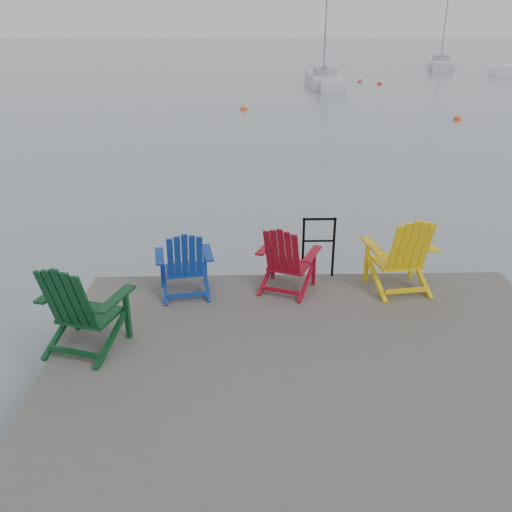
{
  "coord_description": "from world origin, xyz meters",
  "views": [
    {
      "loc": [
        -0.85,
        -4.74,
        3.89
      ],
      "look_at": [
        -0.65,
        2.39,
        0.85
      ],
      "focal_mm": 38.0,
      "sensor_mm": 36.0,
      "label": 1
    }
  ],
  "objects_px": {
    "chair_blue": "(185,262)",
    "chair_yellow": "(402,253)",
    "buoy_c": "(380,85)",
    "buoy_d": "(360,82)",
    "buoy_b": "(244,110)",
    "chair_green": "(81,305)",
    "sailboat_near": "(324,81)",
    "chair_red": "(286,258)",
    "sailboat_mid": "(440,64)",
    "handrail": "(319,241)",
    "buoy_a": "(457,120)"
  },
  "relations": [
    {
      "from": "handrail",
      "to": "chair_blue",
      "type": "relative_size",
      "value": 0.94
    },
    {
      "from": "handrail",
      "to": "chair_red",
      "type": "bearing_deg",
      "value": -136.98
    },
    {
      "from": "buoy_b",
      "to": "chair_yellow",
      "type": "bearing_deg",
      "value": -84.62
    },
    {
      "from": "buoy_d",
      "to": "buoy_c",
      "type": "bearing_deg",
      "value": -59.33
    },
    {
      "from": "chair_green",
      "to": "buoy_b",
      "type": "xyz_separation_m",
      "value": [
        1.96,
        22.59,
        -1.06
      ]
    },
    {
      "from": "chair_red",
      "to": "buoy_b",
      "type": "height_order",
      "value": "chair_red"
    },
    {
      "from": "buoy_a",
      "to": "chair_red",
      "type": "bearing_deg",
      "value": -117.18
    },
    {
      "from": "buoy_b",
      "to": "buoy_d",
      "type": "distance_m",
      "value": 16.9
    },
    {
      "from": "sailboat_mid",
      "to": "buoy_c",
      "type": "height_order",
      "value": "sailboat_mid"
    },
    {
      "from": "sailboat_near",
      "to": "buoy_d",
      "type": "distance_m",
      "value": 4.27
    },
    {
      "from": "chair_blue",
      "to": "buoy_c",
      "type": "xyz_separation_m",
      "value": [
        10.83,
        33.89,
        -0.98
      ]
    },
    {
      "from": "chair_blue",
      "to": "buoy_b",
      "type": "relative_size",
      "value": 2.41
    },
    {
      "from": "buoy_d",
      "to": "chair_red",
      "type": "bearing_deg",
      "value": -103.3
    },
    {
      "from": "chair_blue",
      "to": "buoy_b",
      "type": "height_order",
      "value": "chair_blue"
    },
    {
      "from": "chair_blue",
      "to": "buoy_b",
      "type": "xyz_separation_m",
      "value": [
        0.94,
        21.26,
        -0.98
      ]
    },
    {
      "from": "handrail",
      "to": "buoy_b",
      "type": "distance_m",
      "value": 20.75
    },
    {
      "from": "chair_yellow",
      "to": "sailboat_near",
      "type": "relative_size",
      "value": 0.1
    },
    {
      "from": "buoy_d",
      "to": "chair_yellow",
      "type": "bearing_deg",
      "value": -100.87
    },
    {
      "from": "buoy_b",
      "to": "handrail",
      "type": "bearing_deg",
      "value": -87.44
    },
    {
      "from": "chair_red",
      "to": "chair_green",
      "type": "bearing_deg",
      "value": -126.21
    },
    {
      "from": "chair_red",
      "to": "chair_yellow",
      "type": "relative_size",
      "value": 0.88
    },
    {
      "from": "chair_green",
      "to": "buoy_a",
      "type": "bearing_deg",
      "value": 77.43
    },
    {
      "from": "chair_green",
      "to": "buoy_c",
      "type": "distance_m",
      "value": 37.17
    },
    {
      "from": "chair_red",
      "to": "sailboat_near",
      "type": "relative_size",
      "value": 0.09
    },
    {
      "from": "chair_red",
      "to": "buoy_c",
      "type": "xyz_separation_m",
      "value": [
        9.46,
        33.81,
        -0.99
      ]
    },
    {
      "from": "buoy_b",
      "to": "buoy_d",
      "type": "height_order",
      "value": "buoy_b"
    },
    {
      "from": "chair_red",
      "to": "sailboat_near",
      "type": "bearing_deg",
      "value": 104.03
    },
    {
      "from": "chair_blue",
      "to": "chair_yellow",
      "type": "relative_size",
      "value": 0.87
    },
    {
      "from": "chair_red",
      "to": "sailboat_mid",
      "type": "distance_m",
      "value": 54.21
    },
    {
      "from": "sailboat_mid",
      "to": "buoy_a",
      "type": "xyz_separation_m",
      "value": [
        -10.49,
        -32.79,
        -0.35
      ]
    },
    {
      "from": "sailboat_mid",
      "to": "buoy_a",
      "type": "relative_size",
      "value": 33.95
    },
    {
      "from": "chair_yellow",
      "to": "handrail",
      "type": "bearing_deg",
      "value": 146.6
    },
    {
      "from": "chair_green",
      "to": "chair_blue",
      "type": "relative_size",
      "value": 1.16
    },
    {
      "from": "buoy_b",
      "to": "buoy_a",
      "type": "bearing_deg",
      "value": -19.74
    },
    {
      "from": "chair_red",
      "to": "sailboat_near",
      "type": "distance_m",
      "value": 33.16
    },
    {
      "from": "chair_blue",
      "to": "handrail",
      "type": "bearing_deg",
      "value": 7.21
    },
    {
      "from": "chair_red",
      "to": "sailboat_mid",
      "type": "bearing_deg",
      "value": 91.94
    },
    {
      "from": "buoy_c",
      "to": "chair_green",
      "type": "bearing_deg",
      "value": -108.59
    },
    {
      "from": "buoy_c",
      "to": "buoy_d",
      "type": "relative_size",
      "value": 1.06
    },
    {
      "from": "buoy_a",
      "to": "buoy_c",
      "type": "relative_size",
      "value": 0.96
    },
    {
      "from": "chair_green",
      "to": "chair_red",
      "type": "bearing_deg",
      "value": 49.05
    },
    {
      "from": "buoy_a",
      "to": "buoy_c",
      "type": "height_order",
      "value": "buoy_c"
    },
    {
      "from": "chair_green",
      "to": "buoy_d",
      "type": "height_order",
      "value": "chair_green"
    },
    {
      "from": "buoy_c",
      "to": "buoy_d",
      "type": "xyz_separation_m",
      "value": [
        -1.05,
        1.78,
        0.0
      ]
    },
    {
      "from": "buoy_a",
      "to": "buoy_b",
      "type": "bearing_deg",
      "value": 160.26
    },
    {
      "from": "sailboat_near",
      "to": "buoy_c",
      "type": "height_order",
      "value": "sailboat_near"
    },
    {
      "from": "sailboat_mid",
      "to": "buoy_d",
      "type": "distance_m",
      "value": 18.69
    },
    {
      "from": "chair_blue",
      "to": "buoy_d",
      "type": "distance_m",
      "value": 36.99
    },
    {
      "from": "chair_blue",
      "to": "buoy_a",
      "type": "bearing_deg",
      "value": 50.35
    },
    {
      "from": "buoy_a",
      "to": "buoy_b",
      "type": "height_order",
      "value": "buoy_b"
    }
  ]
}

